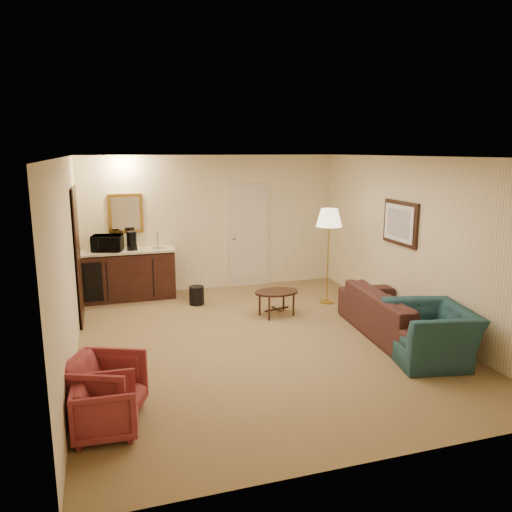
{
  "coord_description": "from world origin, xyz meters",
  "views": [
    {
      "loc": [
        -2.07,
        -6.43,
        2.68
      ],
      "look_at": [
        0.09,
        0.5,
        1.14
      ],
      "focal_mm": 35.0,
      "sensor_mm": 36.0,
      "label": 1
    }
  ],
  "objects_px": {
    "rose_chair_near": "(105,385)",
    "floor_lamp": "(328,256)",
    "coffee_maker": "(132,241)",
    "teal_armchair": "(431,325)",
    "rose_chair_far": "(105,405)",
    "wetbar_cabinet": "(130,274)",
    "microwave": "(107,241)",
    "sofa": "(397,307)",
    "coffee_table": "(277,303)",
    "waste_bin": "(197,295)"
  },
  "relations": [
    {
      "from": "sofa",
      "to": "waste_bin",
      "type": "relative_size",
      "value": 7.04
    },
    {
      "from": "floor_lamp",
      "to": "sofa",
      "type": "bearing_deg",
      "value": -82.21
    },
    {
      "from": "rose_chair_far",
      "to": "coffee_maker",
      "type": "height_order",
      "value": "coffee_maker"
    },
    {
      "from": "sofa",
      "to": "floor_lamp",
      "type": "height_order",
      "value": "floor_lamp"
    },
    {
      "from": "waste_bin",
      "to": "teal_armchair",
      "type": "bearing_deg",
      "value": -53.19
    },
    {
      "from": "floor_lamp",
      "to": "coffee_maker",
      "type": "height_order",
      "value": "floor_lamp"
    },
    {
      "from": "floor_lamp",
      "to": "waste_bin",
      "type": "relative_size",
      "value": 5.2
    },
    {
      "from": "wetbar_cabinet",
      "to": "coffee_maker",
      "type": "distance_m",
      "value": 0.63
    },
    {
      "from": "rose_chair_near",
      "to": "floor_lamp",
      "type": "xyz_separation_m",
      "value": [
        3.85,
        2.93,
        0.5
      ]
    },
    {
      "from": "rose_chair_near",
      "to": "rose_chair_far",
      "type": "height_order",
      "value": "rose_chair_near"
    },
    {
      "from": "wetbar_cabinet",
      "to": "rose_chair_near",
      "type": "height_order",
      "value": "wetbar_cabinet"
    },
    {
      "from": "wetbar_cabinet",
      "to": "sofa",
      "type": "xyz_separation_m",
      "value": [
        3.6,
        -3.15,
        -0.01
      ]
    },
    {
      "from": "microwave",
      "to": "sofa",
      "type": "bearing_deg",
      "value": -24.05
    },
    {
      "from": "wetbar_cabinet",
      "to": "microwave",
      "type": "relative_size",
      "value": 3.15
    },
    {
      "from": "floor_lamp",
      "to": "microwave",
      "type": "xyz_separation_m",
      "value": [
        -3.71,
        1.3,
        0.24
      ]
    },
    {
      "from": "wetbar_cabinet",
      "to": "teal_armchair",
      "type": "distance_m",
      "value": 5.34
    },
    {
      "from": "waste_bin",
      "to": "coffee_maker",
      "type": "relative_size",
      "value": 0.98
    },
    {
      "from": "microwave",
      "to": "coffee_maker",
      "type": "distance_m",
      "value": 0.43
    },
    {
      "from": "teal_armchair",
      "to": "coffee_maker",
      "type": "height_order",
      "value": "coffee_maker"
    },
    {
      "from": "teal_armchair",
      "to": "rose_chair_far",
      "type": "distance_m",
      "value": 4.09
    },
    {
      "from": "wetbar_cabinet",
      "to": "teal_armchair",
      "type": "relative_size",
      "value": 1.5
    },
    {
      "from": "rose_chair_far",
      "to": "teal_armchair",
      "type": "bearing_deg",
      "value": -79.09
    },
    {
      "from": "wetbar_cabinet",
      "to": "waste_bin",
      "type": "bearing_deg",
      "value": -33.2
    },
    {
      "from": "teal_armchair",
      "to": "coffee_maker",
      "type": "xyz_separation_m",
      "value": [
        -3.48,
        3.96,
        0.61
      ]
    },
    {
      "from": "wetbar_cabinet",
      "to": "microwave",
      "type": "height_order",
      "value": "microwave"
    },
    {
      "from": "wetbar_cabinet",
      "to": "floor_lamp",
      "type": "bearing_deg",
      "value": -21.51
    },
    {
      "from": "teal_armchair",
      "to": "rose_chair_near",
      "type": "bearing_deg",
      "value": -75.44
    },
    {
      "from": "rose_chair_far",
      "to": "microwave",
      "type": "xyz_separation_m",
      "value": [
        0.14,
        4.54,
        0.8
      ]
    },
    {
      "from": "teal_armchair",
      "to": "microwave",
      "type": "height_order",
      "value": "microwave"
    },
    {
      "from": "rose_chair_far",
      "to": "coffee_maker",
      "type": "bearing_deg",
      "value": -4.22
    },
    {
      "from": "floor_lamp",
      "to": "coffee_maker",
      "type": "relative_size",
      "value": 5.1
    },
    {
      "from": "coffee_table",
      "to": "microwave",
      "type": "xyz_separation_m",
      "value": [
        -2.61,
        1.7,
        0.89
      ]
    },
    {
      "from": "wetbar_cabinet",
      "to": "waste_bin",
      "type": "distance_m",
      "value": 1.35
    },
    {
      "from": "coffee_maker",
      "to": "rose_chair_near",
      "type": "bearing_deg",
      "value": -112.23
    },
    {
      "from": "coffee_maker",
      "to": "floor_lamp",
      "type": "bearing_deg",
      "value": -35.92
    },
    {
      "from": "coffee_maker",
      "to": "coffee_table",
      "type": "bearing_deg",
      "value": -52.22
    },
    {
      "from": "sofa",
      "to": "floor_lamp",
      "type": "xyz_separation_m",
      "value": [
        -0.25,
        1.83,
        0.4
      ]
    },
    {
      "from": "teal_armchair",
      "to": "rose_chair_far",
      "type": "xyz_separation_m",
      "value": [
        -4.05,
        -0.57,
        -0.18
      ]
    },
    {
      "from": "waste_bin",
      "to": "microwave",
      "type": "bearing_deg",
      "value": 154.22
    },
    {
      "from": "coffee_table",
      "to": "floor_lamp",
      "type": "bearing_deg",
      "value": 19.98
    },
    {
      "from": "teal_armchair",
      "to": "waste_bin",
      "type": "xyz_separation_m",
      "value": [
        -2.45,
        3.27,
        -0.31
      ]
    },
    {
      "from": "rose_chair_far",
      "to": "coffee_table",
      "type": "distance_m",
      "value": 3.95
    },
    {
      "from": "coffee_table",
      "to": "microwave",
      "type": "distance_m",
      "value": 3.24
    },
    {
      "from": "microwave",
      "to": "coffee_maker",
      "type": "height_order",
      "value": "microwave"
    },
    {
      "from": "waste_bin",
      "to": "wetbar_cabinet",
      "type": "bearing_deg",
      "value": 146.8
    },
    {
      "from": "rose_chair_far",
      "to": "sofa",
      "type": "bearing_deg",
      "value": -68.06
    },
    {
      "from": "rose_chair_far",
      "to": "coffee_maker",
      "type": "relative_size",
      "value": 1.8
    },
    {
      "from": "wetbar_cabinet",
      "to": "coffee_maker",
      "type": "relative_size",
      "value": 4.9
    },
    {
      "from": "rose_chair_far",
      "to": "wetbar_cabinet",
      "type": "bearing_deg",
      "value": -3.32
    },
    {
      "from": "rose_chair_near",
      "to": "coffee_maker",
      "type": "bearing_deg",
      "value": 15.03
    }
  ]
}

